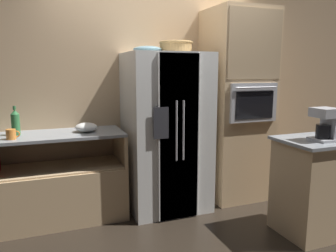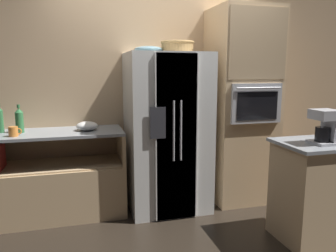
# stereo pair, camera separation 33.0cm
# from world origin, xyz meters

# --- Properties ---
(ground_plane) EXTENTS (20.00, 20.00, 0.00)m
(ground_plane) POSITION_xyz_m (0.00, 0.00, 0.00)
(ground_plane) COLOR black
(wall_back) EXTENTS (12.00, 0.06, 2.80)m
(wall_back) POSITION_xyz_m (0.00, 0.45, 1.40)
(wall_back) COLOR tan
(wall_back) RESTS_ON ground_plane
(counter_left) EXTENTS (1.52, 0.61, 0.93)m
(counter_left) POSITION_xyz_m (-1.25, 0.11, 0.34)
(counter_left) COLOR tan
(counter_left) RESTS_ON ground_plane
(refrigerator) EXTENTS (0.88, 0.79, 1.76)m
(refrigerator) POSITION_xyz_m (0.03, 0.04, 0.88)
(refrigerator) COLOR silver
(refrigerator) RESTS_ON ground_plane
(wall_oven) EXTENTS (0.72, 0.74, 2.27)m
(wall_oven) POSITION_xyz_m (0.96, 0.07, 1.14)
(wall_oven) COLOR tan
(wall_oven) RESTS_ON ground_plane
(island_counter) EXTENTS (0.71, 0.58, 0.93)m
(island_counter) POSITION_xyz_m (1.15, -1.04, 0.47)
(island_counter) COLOR tan
(island_counter) RESTS_ON ground_plane
(wicker_basket) EXTENTS (0.37, 0.37, 0.13)m
(wicker_basket) POSITION_xyz_m (0.16, 0.09, 1.83)
(wicker_basket) COLOR tan
(wicker_basket) RESTS_ON refrigerator
(fruit_bowl) EXTENTS (0.31, 0.31, 0.07)m
(fruit_bowl) POSITION_xyz_m (-0.16, 0.13, 1.79)
(fruit_bowl) COLOR #668C99
(fruit_bowl) RESTS_ON refrigerator
(bottle_short) EXTENTS (0.08, 0.08, 0.29)m
(bottle_short) POSITION_xyz_m (-1.52, 0.16, 1.06)
(bottle_short) COLOR #33723F
(bottle_short) RESTS_ON counter_left
(mug) EXTENTS (0.12, 0.09, 0.10)m
(mug) POSITION_xyz_m (-1.54, -0.03, 0.98)
(mug) COLOR orange
(mug) RESTS_ON counter_left
(mixing_bowl) EXTENTS (0.23, 0.23, 0.10)m
(mixing_bowl) POSITION_xyz_m (-0.84, 0.11, 0.98)
(mixing_bowl) COLOR white
(mixing_bowl) RESTS_ON counter_left
(coffee_maker) EXTENTS (0.21, 0.21, 0.30)m
(coffee_maker) POSITION_xyz_m (1.15, -1.12, 1.10)
(coffee_maker) COLOR #B2B2B7
(coffee_maker) RESTS_ON island_counter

